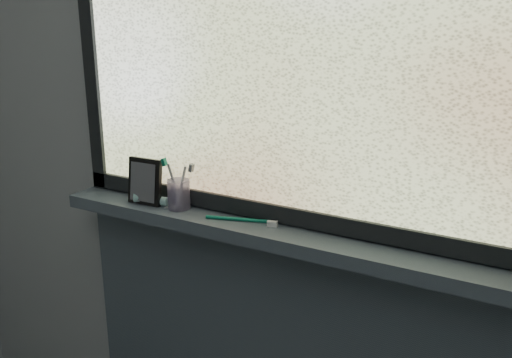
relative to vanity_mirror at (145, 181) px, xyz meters
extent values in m
cube|color=#9EA3A8|center=(0.54, 0.08, 0.16)|extent=(3.00, 0.01, 2.50)
cube|color=#45515D|center=(0.54, 0.01, -0.09)|extent=(1.62, 0.14, 0.04)
cube|color=silver|center=(0.54, 0.06, 0.44)|extent=(1.50, 0.01, 1.00)
cube|color=black|center=(0.54, 0.06, -0.04)|extent=(1.60, 0.03, 0.05)
cube|color=black|center=(-0.24, 0.06, 0.44)|extent=(0.05, 0.03, 1.10)
cube|color=black|center=(0.00, 0.00, 0.00)|extent=(0.12, 0.06, 0.15)
cylinder|color=#BCAEE7|center=(0.12, 0.02, -0.03)|extent=(0.07, 0.07, 0.09)
camera|label=1|loc=(1.12, -1.31, 0.53)|focal=40.00mm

